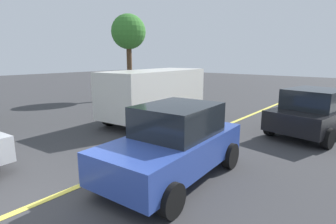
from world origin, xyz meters
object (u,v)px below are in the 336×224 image
Objects in this scene: car_blue_far_lane at (174,142)px; car_black_behind_van at (315,112)px; white_van at (155,92)px; tree_centre_verge at (129,33)px.

car_black_behind_van is at bearing -16.21° from car_blue_far_lane.
white_van is 1.24× the size of car_black_behind_van.
tree_centre_verge reaches higher than white_van.
tree_centre_verge is (1.57, 11.40, 3.43)m from car_black_behind_van.
white_van is 5.77m from car_blue_far_lane.
car_blue_far_lane reaches higher than car_black_behind_van.
car_black_behind_van is at bearing -97.86° from tree_centre_verge.
car_black_behind_van is 1.10× the size of car_blue_far_lane.
white_van is at bearing -122.97° from tree_centre_verge.
car_blue_far_lane is (-5.97, 1.74, 0.01)m from car_black_behind_van.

